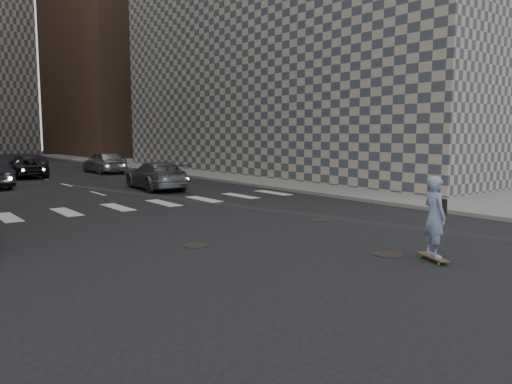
% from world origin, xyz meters
% --- Properties ---
extents(ground, '(160.00, 160.00, 0.00)m').
position_xyz_m(ground, '(0.00, 0.00, 0.00)').
color(ground, black).
rests_on(ground, ground).
extents(sidewalk_right, '(13.00, 80.00, 0.15)m').
position_xyz_m(sidewalk_right, '(14.50, 20.00, 0.07)').
color(sidewalk_right, gray).
rests_on(sidewalk_right, ground).
extents(building_right, '(15.00, 33.00, 22.00)m').
position_xyz_m(building_right, '(18.49, 18.49, 10.98)').
color(building_right, '#ADA08E').
rests_on(building_right, ground).
extents(tower_right, '(18.00, 24.00, 36.00)m').
position_xyz_m(tower_right, '(20.00, 55.00, 18.00)').
color(tower_right, brown).
rests_on(tower_right, ground).
extents(manhole_a, '(0.70, 0.70, 0.02)m').
position_xyz_m(manhole_a, '(1.20, -2.50, 0.01)').
color(manhole_a, black).
rests_on(manhole_a, ground).
extents(manhole_b, '(0.70, 0.70, 0.02)m').
position_xyz_m(manhole_b, '(-2.00, 1.20, 0.01)').
color(manhole_b, black).
rests_on(manhole_b, ground).
extents(manhole_c, '(0.70, 0.70, 0.02)m').
position_xyz_m(manhole_c, '(3.30, 2.00, 0.01)').
color(manhole_c, black).
rests_on(manhole_c, ground).
extents(skateboarder, '(0.67, 1.01, 1.97)m').
position_xyz_m(skateboarder, '(1.55, -3.49, 1.03)').
color(skateboarder, brown).
rests_on(skateboarder, ground).
extents(traffic_car_b, '(2.58, 5.23, 1.46)m').
position_xyz_m(traffic_car_b, '(3.14, 14.00, 0.73)').
color(traffic_car_b, '#5A5E62').
rests_on(traffic_car_b, ground).
extents(traffic_car_c, '(2.16, 4.61, 1.28)m').
position_xyz_m(traffic_car_c, '(-0.71, 25.58, 0.64)').
color(traffic_car_c, black).
rests_on(traffic_car_c, ground).
extents(traffic_car_d, '(2.06, 4.85, 1.64)m').
position_xyz_m(traffic_car_d, '(4.96, 26.37, 0.82)').
color(traffic_car_d, '#A1A5A8').
rests_on(traffic_car_d, ground).
extents(traffic_car_e, '(1.92, 4.37, 1.40)m').
position_xyz_m(traffic_car_e, '(0.10, 28.41, 0.70)').
color(traffic_car_e, black).
rests_on(traffic_car_e, ground).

